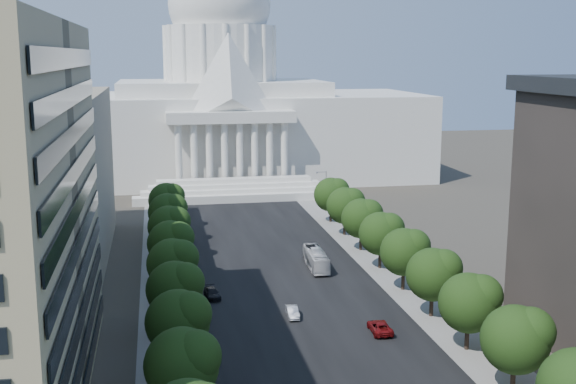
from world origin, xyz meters
TOP-DOWN VIEW (x-y plane):
  - road_asphalt at (0.00, 90.00)m, footprint 30.00×260.00m
  - sidewalk_left at (-19.00, 90.00)m, footprint 8.00×260.00m
  - sidewalk_right at (19.00, 90.00)m, footprint 8.00×260.00m
  - capitol at (0.00, 184.89)m, footprint 120.00×56.00m
  - tree_l_c at (-17.66, 35.81)m, footprint 7.79×7.60m
  - tree_l_d at (-17.66, 47.81)m, footprint 7.79×7.60m
  - tree_l_e at (-17.66, 59.81)m, footprint 7.79×7.60m
  - tree_l_f at (-17.66, 71.81)m, footprint 7.79×7.60m
  - tree_l_g at (-17.66, 83.81)m, footprint 7.79×7.60m
  - tree_l_h at (-17.66, 95.81)m, footprint 7.79×7.60m
  - tree_l_i at (-17.66, 107.81)m, footprint 7.79×7.60m
  - tree_l_j at (-17.66, 119.81)m, footprint 7.79×7.60m
  - tree_r_c at (18.34, 35.81)m, footprint 7.79×7.60m
  - tree_r_d at (18.34, 47.81)m, footprint 7.79×7.60m
  - tree_r_e at (18.34, 59.81)m, footprint 7.79×7.60m
  - tree_r_f at (18.34, 71.81)m, footprint 7.79×7.60m
  - tree_r_g at (18.34, 83.81)m, footprint 7.79×7.60m
  - tree_r_h at (18.34, 95.81)m, footprint 7.79×7.60m
  - tree_r_i at (18.34, 107.81)m, footprint 7.79×7.60m
  - tree_r_j at (18.34, 119.81)m, footprint 7.79×7.60m
  - streetlight_b at (19.90, 35.00)m, footprint 2.61×0.44m
  - streetlight_c at (19.90, 60.00)m, footprint 2.61×0.44m
  - streetlight_d at (19.90, 85.00)m, footprint 2.61×0.44m
  - streetlight_e at (19.90, 110.00)m, footprint 2.61×0.44m
  - streetlight_f at (19.90, 135.00)m, footprint 2.61×0.44m
  - car_silver at (-1.54, 63.16)m, footprint 1.72×4.53m
  - car_red at (8.90, 55.32)m, footprint 2.76×5.65m
  - car_dark_b at (-12.07, 73.47)m, footprint 2.64×5.19m
  - city_bus at (7.01, 85.94)m, footprint 3.18×11.89m

SIDE VIEW (x-z plane):
  - road_asphalt at x=0.00m, z-range -0.01..0.01m
  - sidewalk_left at x=-19.00m, z-range -0.01..0.01m
  - sidewalk_right at x=19.00m, z-range -0.01..0.01m
  - car_dark_b at x=-12.07m, z-range 0.00..1.44m
  - car_silver at x=-1.54m, z-range 0.00..1.48m
  - car_red at x=8.90m, z-range 0.00..1.55m
  - city_bus at x=7.01m, z-range 0.00..3.29m
  - streetlight_b at x=19.90m, z-range 1.32..10.32m
  - streetlight_c at x=19.90m, z-range 1.32..10.32m
  - streetlight_d at x=19.90m, z-range 1.32..10.32m
  - streetlight_e at x=19.90m, z-range 1.32..10.32m
  - streetlight_f at x=19.90m, z-range 1.32..10.32m
  - tree_l_c at x=-17.66m, z-range 1.47..11.44m
  - tree_l_d at x=-17.66m, z-range 1.47..11.44m
  - tree_l_e at x=-17.66m, z-range 1.47..11.44m
  - tree_l_f at x=-17.66m, z-range 1.47..11.44m
  - tree_l_g at x=-17.66m, z-range 1.47..11.44m
  - tree_l_h at x=-17.66m, z-range 1.47..11.44m
  - tree_l_i at x=-17.66m, z-range 1.47..11.44m
  - tree_l_j at x=-17.66m, z-range 1.47..11.44m
  - tree_r_c at x=18.34m, z-range 1.47..11.44m
  - tree_r_d at x=18.34m, z-range 1.47..11.44m
  - tree_r_e at x=18.34m, z-range 1.47..11.44m
  - tree_r_f at x=18.34m, z-range 1.47..11.44m
  - tree_r_g at x=18.34m, z-range 1.47..11.44m
  - tree_r_h at x=18.34m, z-range 1.47..11.44m
  - tree_r_i at x=18.34m, z-range 1.47..11.44m
  - tree_r_j at x=18.34m, z-range 1.47..11.44m
  - capitol at x=0.00m, z-range -16.49..56.51m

